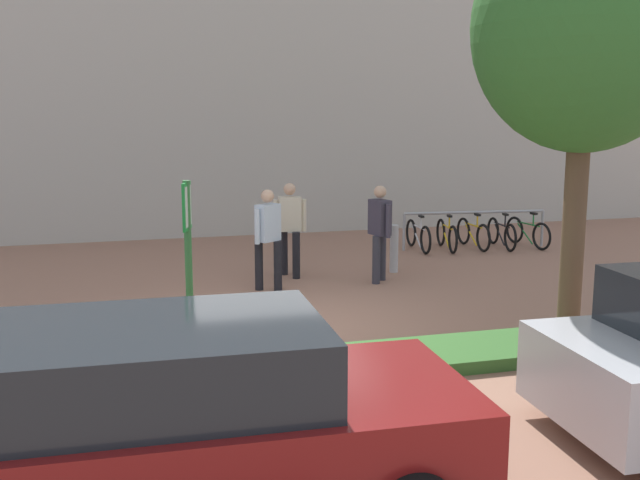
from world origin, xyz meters
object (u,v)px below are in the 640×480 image
Objects in this scene: bike_at_sign at (195,352)px; bollard_steel at (394,249)px; tree_sidewalk at (586,29)px; parking_sign_post at (188,253)px; bike_rack_cluster at (474,233)px; car_maroon_wagon at (183,425)px; person_shirt_white at (268,233)px; person_casual_tan at (290,224)px; person_suited_navy at (380,227)px.

bollard_steel is at bearing 48.64° from bike_at_sign.
bike_at_sign is (-4.63, 0.25, -3.63)m from tree_sidewalk.
parking_sign_post is 1.17m from bike_at_sign.
car_maroon_wagon is (-7.09, -9.40, 0.41)m from bike_rack_cluster.
person_shirt_white is (1.65, 4.01, 0.63)m from bike_at_sign.
person_shirt_white reaches higher than bike_at_sign.
parking_sign_post is 1.34× the size of person_casual_tan.
car_maroon_wagon is (-0.37, -2.86, 0.41)m from bike_at_sign.
bike_at_sign is 9.38m from bike_rack_cluster.
bollard_steel is at bearing 16.60° from person_shirt_white.
tree_sidewalk reaches higher than bollard_steel.
person_casual_tan is (-1.96, 0.15, 0.53)m from bollard_steel.
bike_at_sign is at bearing 176.90° from tree_sidewalk.
person_shirt_white is (-2.55, -0.76, 0.53)m from bollard_steel.
tree_sidewalk is 3.27× the size of bike_at_sign.
tree_sidewalk is at bearing -77.48° from person_suited_navy.
person_shirt_white is at bearing 67.52° from parking_sign_post.
person_suited_navy is (3.66, 4.10, 0.63)m from bike_at_sign.
bollard_steel is at bearing -4.44° from person_casual_tan.
parking_sign_post is 1.38× the size of bike_at_sign.
person_suited_navy and person_casual_tan have the same top height.
person_suited_navy is at bearing 102.52° from tree_sidewalk.
person_suited_navy is at bearing -141.41° from bike_rack_cluster.
car_maroon_wagon is (-4.03, -6.96, -0.23)m from person_suited_navy.
bike_rack_cluster is at bearing 35.01° from bollard_steel.
person_casual_tan reaches higher than bike_rack_cluster.
car_maroon_wagon is at bearing -108.48° from person_casual_tan.
parking_sign_post reaches higher than bike_at_sign.
person_shirt_white is at bearing -153.50° from bike_rack_cluster.
car_maroon_wagon is (-2.02, -6.87, -0.23)m from person_shirt_white.
person_shirt_white is (-2.98, 4.26, -2.99)m from tree_sidewalk.
parking_sign_post reaches higher than bike_rack_cluster.
tree_sidewalk reaches higher than person_suited_navy.
bike_at_sign is (0.04, 0.08, -1.17)m from parking_sign_post.
parking_sign_post reaches higher than person_casual_tan.
car_maroon_wagon is (-2.60, -7.78, -0.23)m from person_casual_tan.
bike_at_sign is at bearing -135.80° from bike_rack_cluster.
person_suited_navy is 8.05m from car_maroon_wagon.
bike_at_sign is at bearing -112.36° from person_shirt_white.
bike_rack_cluster is at bearing 19.81° from person_casual_tan.
bike_at_sign is 0.38× the size of car_maroon_wagon.
tree_sidewalk is 2.37× the size of parking_sign_post.
tree_sidewalk is 6.00m from person_shirt_white.
car_maroon_wagon is (-4.56, -7.63, 0.31)m from bollard_steel.
person_casual_tan is at bearing 150.08° from person_suited_navy.
parking_sign_post is at bearing 83.34° from car_maroon_wagon.
parking_sign_post is at bearing -112.48° from person_shirt_white.
tree_sidewalk is 5.37m from person_suited_navy.
bollard_steel is 0.52× the size of person_casual_tan.
parking_sign_post is at bearing -114.47° from person_casual_tan.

